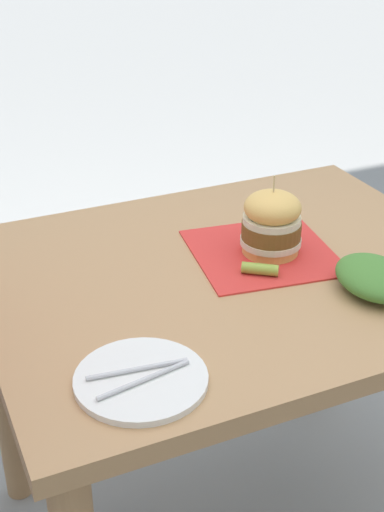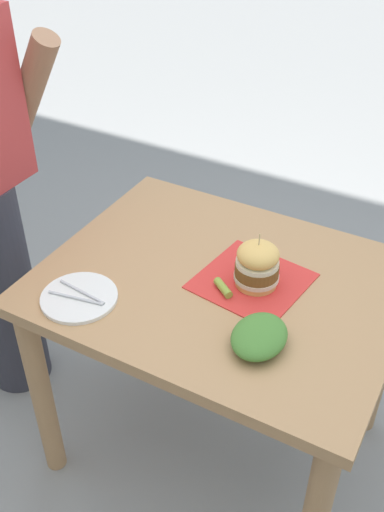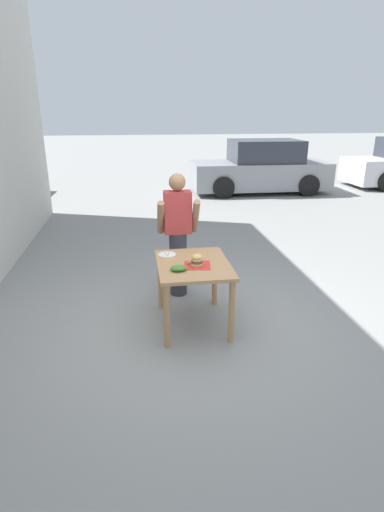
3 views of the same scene
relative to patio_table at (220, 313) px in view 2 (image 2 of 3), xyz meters
The scene contains 7 objects.
ground_plane 0.65m from the patio_table, ahead, with size 80.00×80.00×0.00m, color gray.
patio_table is the anchor object (origin of this frame).
serving_paper 0.17m from the patio_table, 67.53° to the right, with size 0.30×0.30×0.00m, color red.
sandwich 0.23m from the patio_table, 74.08° to the right, with size 0.13×0.13×0.18m.
pickle_spear 0.16m from the patio_table, 149.31° to the right, with size 0.02×0.02×0.08m, color #8EA83D.
side_plate_with_forks 0.44m from the patio_table, 131.32° to the left, with size 0.22×0.22×0.02m.
side_salad 0.33m from the patio_table, 133.40° to the right, with size 0.18×0.14×0.06m, color #477F33.
Camera 2 is at (-1.25, -0.59, 1.91)m, focal length 42.00 mm.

